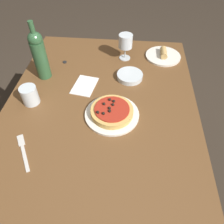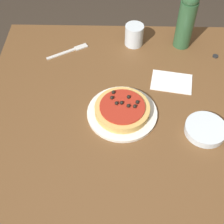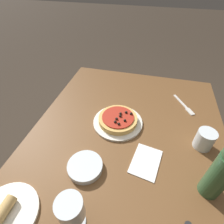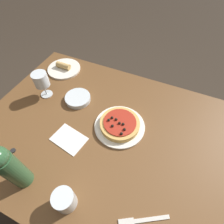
{
  "view_description": "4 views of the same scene",
  "coord_description": "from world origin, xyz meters",
  "views": [
    {
      "loc": [
        0.78,
        0.13,
        1.55
      ],
      "look_at": [
        0.14,
        0.07,
        0.84
      ],
      "focal_mm": 35.0,
      "sensor_mm": 36.0,
      "label": 1
    },
    {
      "loc": [
        0.11,
        0.78,
        1.66
      ],
      "look_at": [
        0.12,
        0.1,
        0.82
      ],
      "focal_mm": 50.0,
      "sensor_mm": 36.0,
      "label": 2
    },
    {
      "loc": [
        -0.55,
        -0.07,
        1.43
      ],
      "look_at": [
        0.13,
        0.1,
        0.8
      ],
      "focal_mm": 28.0,
      "sensor_mm": 36.0,
      "label": 3
    },
    {
      "loc": [
        0.25,
        -0.4,
        1.53
      ],
      "look_at": [
        0.04,
        0.08,
        0.85
      ],
      "focal_mm": 28.0,
      "sensor_mm": 36.0,
      "label": 4
    }
  ],
  "objects": [
    {
      "name": "side_bowl",
      "position": [
        -0.2,
        0.14,
        0.78
      ],
      "size": [
        0.15,
        0.15,
        0.03
      ],
      "color": "silver",
      "rests_on": "dining_table"
    },
    {
      "name": "water_cup",
      "position": [
        0.04,
        -0.35,
        0.81
      ],
      "size": [
        0.08,
        0.08,
        0.09
      ],
      "color": "silver",
      "rests_on": "dining_table"
    },
    {
      "name": "fork",
      "position": [
        0.32,
        -0.29,
        0.77
      ],
      "size": [
        0.18,
        0.12,
        0.0
      ],
      "rotation": [
        0.0,
        0.0,
        -2.61
      ],
      "color": "beige",
      "rests_on": "dining_table"
    },
    {
      "name": "side_plate",
      "position": [
        -0.44,
        0.34,
        0.78
      ],
      "size": [
        0.22,
        0.22,
        0.05
      ],
      "color": "white",
      "rests_on": "dining_table"
    },
    {
      "name": "dining_table",
      "position": [
        0.0,
        0.0,
        0.67
      ],
      "size": [
        1.24,
        0.96,
        0.77
      ],
      "color": "brown",
      "rests_on": "ground_plane"
    },
    {
      "name": "dinner_plate",
      "position": [
        0.09,
        0.06,
        0.77
      ],
      "size": [
        0.26,
        0.26,
        0.01
      ],
      "color": "white",
      "rests_on": "dining_table"
    },
    {
      "name": "wine_glass",
      "position": [
        -0.4,
        0.1,
        0.88
      ],
      "size": [
        0.08,
        0.08,
        0.16
      ],
      "color": "silver",
      "rests_on": "dining_table"
    },
    {
      "name": "ground_plane",
      "position": [
        0.0,
        0.0,
        0.0
      ],
      "size": [
        14.0,
        14.0,
        0.0
      ],
      "primitive_type": "plane",
      "color": "#382D23"
    },
    {
      "name": "paper_napkin",
      "position": [
        -0.11,
        -0.11,
        0.77
      ],
      "size": [
        0.18,
        0.14,
        0.0
      ],
      "color": "white",
      "rests_on": "dining_table"
    },
    {
      "name": "pizza",
      "position": [
        0.09,
        0.06,
        0.79
      ],
      "size": [
        0.2,
        0.2,
        0.05
      ],
      "color": "tan",
      "rests_on": "dinner_plate"
    },
    {
      "name": "wine_bottle",
      "position": [
        -0.18,
        -0.35,
        0.91
      ],
      "size": [
        0.07,
        0.07,
        0.32
      ],
      "color": "#2D5633",
      "rests_on": "dining_table"
    }
  ]
}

